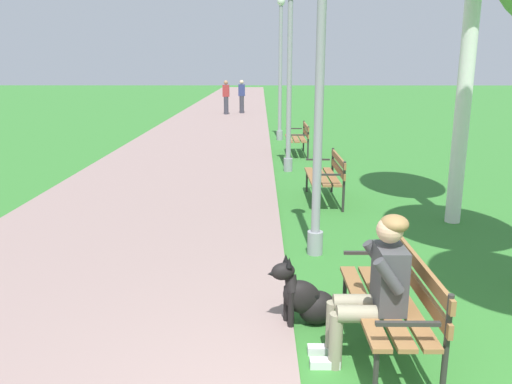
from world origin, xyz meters
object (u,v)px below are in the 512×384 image
Objects in this scene: dog_black at (307,299)px; pedestrian_further_distant at (242,97)px; park_bench_far at (299,136)px; park_bench_near at (396,296)px; lamp_post_far at (280,67)px; park_bench_mid at (328,173)px; person_seated_on_near_bench at (375,284)px; lamp_post_near at (319,97)px; lamp_post_mid at (289,78)px; pedestrian_distant at (226,98)px.

dog_black is 0.49× the size of pedestrian_further_distant.
pedestrian_further_distant is at bearing 99.33° from park_bench_far.
lamp_post_far is at bearing 92.25° from park_bench_near.
park_bench_near is at bearing -90.78° from park_bench_mid.
lamp_post_near is at bearing 94.84° from person_seated_on_near_bench.
dog_black is 2.56m from lamp_post_near.
park_bench_mid is at bearing -78.31° from lamp_post_mid.
pedestrian_further_distant is at bearing 94.78° from lamp_post_near.
lamp_post_mid reaches higher than dog_black.
lamp_post_far reaches higher than pedestrian_further_distant.
pedestrian_distant is 1.00× the size of pedestrian_further_distant.
park_bench_near is 1.20× the size of person_seated_on_near_bench.
pedestrian_distant is 0.96m from pedestrian_further_distant.
dog_black is at bearing -93.70° from park_bench_far.
pedestrian_distant is (-2.78, 21.18, 0.33)m from park_bench_near.
pedestrian_distant is (-2.84, 16.22, 0.33)m from park_bench_mid.
lamp_post_near is (-0.48, -2.64, 1.48)m from park_bench_mid.
park_bench_far is 3.36m from lamp_post_far.
person_seated_on_near_bench is 0.88m from dog_black.
park_bench_mid is at bearing -88.28° from park_bench_far.
pedestrian_distant is (-2.09, 20.72, 0.58)m from dog_black.
park_bench_mid is at bearing 89.22° from park_bench_near.
person_seated_on_near_bench is (-0.21, -0.14, 0.17)m from park_bench_near.
pedestrian_further_distant is at bearing 94.79° from person_seated_on_near_bench.
lamp_post_far is 2.68× the size of pedestrian_further_distant.
dog_black is 0.49× the size of pedestrian_distant.
lamp_post_far is at bearing 94.19° from park_bench_mid.
park_bench_near and park_bench_far have the same top height.
person_seated_on_near_bench is 0.31× the size of lamp_post_mid.
person_seated_on_near_bench is 2.80m from lamp_post_near.
lamp_post_near is at bearing -100.37° from park_bench_mid.
park_bench_far is 2.74m from lamp_post_mid.
lamp_post_near is (-0.34, -7.52, 1.48)m from park_bench_far.
lamp_post_far reaches higher than park_bench_mid.
lamp_post_near reaches higher than park_bench_far.
lamp_post_far reaches higher than park_bench_far.
dog_black is 0.21× the size of lamp_post_near.
lamp_post_mid is at bearing -80.40° from pedestrian_distant.
pedestrian_distant reaches higher than park_bench_mid.
park_bench_far is at bearing 89.27° from person_seated_on_near_bench.
dog_black is at bearing -98.26° from lamp_post_near.
park_bench_near is 0.91× the size of pedestrian_further_distant.
lamp_post_mid is at bearing 92.05° from person_seated_on_near_bench.
pedestrian_further_distant is (-1.84, 21.94, 0.16)m from person_seated_on_near_bench.
pedestrian_further_distant is at bearing 93.64° from dog_black.
dog_black is 20.83m from pedestrian_distant.
park_bench_near is 1.84× the size of dog_black.
park_bench_far is 9.99m from person_seated_on_near_bench.
park_bench_near is 0.39× the size of lamp_post_near.
lamp_post_mid is at bearing -83.72° from pedestrian_further_distant.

